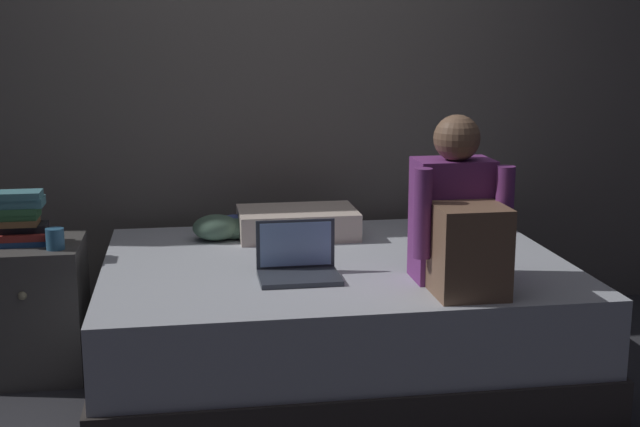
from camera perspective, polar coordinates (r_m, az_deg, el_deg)
ground_plane at (r=3.54m, az=-1.46°, el=-12.72°), size 8.00×8.00×0.00m
wall_back at (r=4.40m, az=-3.67°, el=10.36°), size 5.60×0.10×2.70m
bed at (r=3.75m, az=0.96°, el=-7.01°), size 2.00×1.50×0.52m
nightstand at (r=3.95m, az=-18.64°, el=-6.06°), size 0.44×0.46×0.59m
person_sitting at (r=3.29m, az=9.29°, el=-0.56°), size 0.39×0.44×0.66m
laptop at (r=3.40m, az=-1.50°, el=-3.38°), size 0.32×0.23×0.22m
pillow at (r=4.07m, az=-1.53°, el=-0.62°), size 0.56×0.36×0.13m
book_stack at (r=3.85m, az=-19.55°, el=-0.31°), size 0.24×0.16×0.23m
mug at (r=3.73m, az=-17.32°, el=-1.63°), size 0.08×0.08×0.09m
clothes_pile at (r=4.05m, az=-6.29°, el=-0.92°), size 0.29×0.25×0.12m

